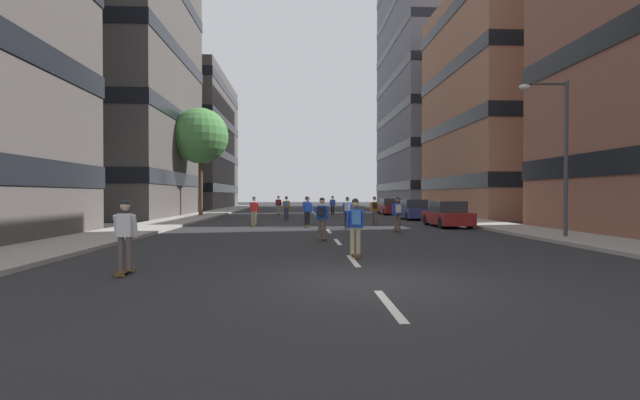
{
  "coord_description": "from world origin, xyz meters",
  "views": [
    {
      "loc": [
        -1.55,
        -9.38,
        1.89
      ],
      "look_at": [
        0.0,
        22.57,
        1.5
      ],
      "focal_mm": 24.49,
      "sensor_mm": 36.0,
      "label": 1
    }
  ],
  "objects_px": {
    "parked_car_far": "(413,210)",
    "skater_8": "(125,233)",
    "skater_6": "(355,224)",
    "skater_9": "(278,204)",
    "parked_car_near": "(447,215)",
    "skater_5": "(347,210)",
    "streetlamp_right": "(558,141)",
    "street_tree_near": "(200,136)",
    "skater_10": "(307,208)",
    "parked_car_mid": "(390,207)",
    "skater_1": "(254,210)",
    "skater_11": "(322,216)",
    "skater_7": "(374,209)",
    "skater_0": "(308,210)",
    "skater_4": "(286,206)",
    "skater_3": "(333,204)",
    "skater_2": "(398,212)"
  },
  "relations": [
    {
      "from": "parked_car_far",
      "to": "skater_8",
      "type": "xyz_separation_m",
      "value": [
        -12.85,
        -22.3,
        0.29
      ]
    },
    {
      "from": "skater_6",
      "to": "skater_9",
      "type": "xyz_separation_m",
      "value": [
        -3.61,
        27.5,
        0.0
      ]
    },
    {
      "from": "parked_car_near",
      "to": "skater_5",
      "type": "relative_size",
      "value": 2.47
    },
    {
      "from": "streetlamp_right",
      "to": "skater_8",
      "type": "bearing_deg",
      "value": -154.07
    },
    {
      "from": "street_tree_near",
      "to": "parked_car_far",
      "type": "bearing_deg",
      "value": -16.69
    },
    {
      "from": "parked_car_near",
      "to": "streetlamp_right",
      "type": "xyz_separation_m",
      "value": [
        2.14,
        -7.45,
        3.44
      ]
    },
    {
      "from": "skater_5",
      "to": "skater_6",
      "type": "height_order",
      "value": "same"
    },
    {
      "from": "skater_9",
      "to": "skater_8",
      "type": "bearing_deg",
      "value": -94.23
    },
    {
      "from": "skater_10",
      "to": "skater_5",
      "type": "bearing_deg",
      "value": -66.81
    },
    {
      "from": "parked_car_near",
      "to": "parked_car_far",
      "type": "xyz_separation_m",
      "value": [
        0.0,
        7.56,
        0.0
      ]
    },
    {
      "from": "parked_car_mid",
      "to": "skater_10",
      "type": "bearing_deg",
      "value": -123.93
    },
    {
      "from": "parked_car_mid",
      "to": "skater_1",
      "type": "relative_size",
      "value": 2.47
    },
    {
      "from": "skater_8",
      "to": "skater_11",
      "type": "distance_m",
      "value": 8.94
    },
    {
      "from": "skater_11",
      "to": "skater_7",
      "type": "bearing_deg",
      "value": 68.0
    },
    {
      "from": "skater_0",
      "to": "skater_6",
      "type": "bearing_deg",
      "value": -84.48
    },
    {
      "from": "skater_4",
      "to": "skater_7",
      "type": "height_order",
      "value": "same"
    },
    {
      "from": "skater_3",
      "to": "parked_car_near",
      "type": "bearing_deg",
      "value": -70.55
    },
    {
      "from": "skater_7",
      "to": "skater_0",
      "type": "bearing_deg",
      "value": -155.48
    },
    {
      "from": "parked_car_near",
      "to": "skater_7",
      "type": "relative_size",
      "value": 2.47
    },
    {
      "from": "skater_9",
      "to": "skater_10",
      "type": "xyz_separation_m",
      "value": [
        2.41,
        -11.51,
        0.0
      ]
    },
    {
      "from": "skater_2",
      "to": "skater_9",
      "type": "bearing_deg",
      "value": 109.87
    },
    {
      "from": "skater_10",
      "to": "street_tree_near",
      "type": "bearing_deg",
      "value": 135.3
    },
    {
      "from": "skater_1",
      "to": "skater_2",
      "type": "height_order",
      "value": "same"
    },
    {
      "from": "streetlamp_right",
      "to": "skater_3",
      "type": "distance_m",
      "value": 24.62
    },
    {
      "from": "street_tree_near",
      "to": "skater_3",
      "type": "relative_size",
      "value": 5.17
    },
    {
      "from": "parked_car_near",
      "to": "skater_11",
      "type": "distance_m",
      "value": 10.73
    },
    {
      "from": "skater_4",
      "to": "parked_car_near",
      "type": "bearing_deg",
      "value": -36.56
    },
    {
      "from": "skater_6",
      "to": "parked_car_mid",
      "type": "bearing_deg",
      "value": 76.02
    },
    {
      "from": "skater_0",
      "to": "skater_3",
      "type": "relative_size",
      "value": 1.0
    },
    {
      "from": "skater_1",
      "to": "skater_3",
      "type": "height_order",
      "value": "same"
    },
    {
      "from": "skater_5",
      "to": "skater_0",
      "type": "bearing_deg",
      "value": 147.01
    },
    {
      "from": "street_tree_near",
      "to": "skater_9",
      "type": "height_order",
      "value": "street_tree_near"
    },
    {
      "from": "parked_car_near",
      "to": "street_tree_near",
      "type": "bearing_deg",
      "value": 143.51
    },
    {
      "from": "street_tree_near",
      "to": "skater_6",
      "type": "relative_size",
      "value": 5.17
    },
    {
      "from": "skater_11",
      "to": "skater_5",
      "type": "bearing_deg",
      "value": 74.18
    },
    {
      "from": "parked_car_mid",
      "to": "streetlamp_right",
      "type": "height_order",
      "value": "streetlamp_right"
    },
    {
      "from": "streetlamp_right",
      "to": "skater_7",
      "type": "height_order",
      "value": "streetlamp_right"
    },
    {
      "from": "parked_car_near",
      "to": "skater_5",
      "type": "height_order",
      "value": "skater_5"
    },
    {
      "from": "skater_0",
      "to": "skater_11",
      "type": "distance_m",
      "value": 7.56
    },
    {
      "from": "skater_0",
      "to": "skater_1",
      "type": "xyz_separation_m",
      "value": [
        -3.19,
        0.68,
        0.0
      ]
    },
    {
      "from": "parked_car_mid",
      "to": "streetlamp_right",
      "type": "bearing_deg",
      "value": -84.8
    },
    {
      "from": "skater_0",
      "to": "skater_4",
      "type": "relative_size",
      "value": 1.0
    },
    {
      "from": "skater_6",
      "to": "skater_4",
      "type": "bearing_deg",
      "value": 97.78
    },
    {
      "from": "skater_2",
      "to": "skater_7",
      "type": "height_order",
      "value": "same"
    },
    {
      "from": "parked_car_near",
      "to": "skater_0",
      "type": "bearing_deg",
      "value": 178.87
    },
    {
      "from": "parked_car_mid",
      "to": "skater_0",
      "type": "height_order",
      "value": "skater_0"
    },
    {
      "from": "street_tree_near",
      "to": "skater_11",
      "type": "xyz_separation_m",
      "value": [
        9.41,
        -20.1,
        -5.91
      ]
    },
    {
      "from": "skater_8",
      "to": "skater_3",
      "type": "bearing_deg",
      "value": 76.52
    },
    {
      "from": "skater_0",
      "to": "skater_6",
      "type": "distance_m",
      "value": 12.37
    },
    {
      "from": "parked_car_mid",
      "to": "skater_2",
      "type": "xyz_separation_m",
      "value": [
        -3.78,
        -19.65,
        0.32
      ]
    }
  ]
}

